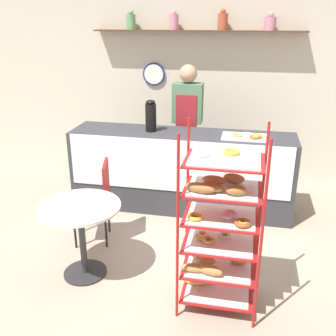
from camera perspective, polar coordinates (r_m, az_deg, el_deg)
The scene contains 9 objects.
ground_plane at distance 4.05m, azimuth -1.29°, elevation -13.32°, with size 14.00×14.00×0.00m, color gray.
back_wall at distance 5.90m, azimuth 4.23°, elevation 12.02°, with size 10.00×0.30×2.70m.
display_counter at distance 4.90m, azimuth 1.92°, elevation -0.43°, with size 2.72×0.62×0.98m.
pastry_rack at distance 3.17m, azimuth 7.27°, elevation -8.70°, with size 0.63×0.47×1.55m.
person_worker at distance 5.20m, azimuth 2.82°, elevation 6.35°, with size 0.38×0.23×1.74m.
cafe_table at distance 3.68m, azimuth -12.52°, elevation -7.78°, with size 0.74×0.74×0.72m.
cafe_chair at distance 4.21m, azimuth -10.11°, elevation -3.63°, with size 0.46×0.46×0.89m.
coffee_carafe at distance 4.78m, azimuth -2.51°, elevation 7.54°, with size 0.13×0.13×0.38m.
donut_tray_counter at distance 4.63m, azimuth 11.47°, elevation 4.53°, with size 0.51×0.34×0.05m.
Camera 1 is at (0.77, -3.25, 2.29)m, focal length 42.00 mm.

